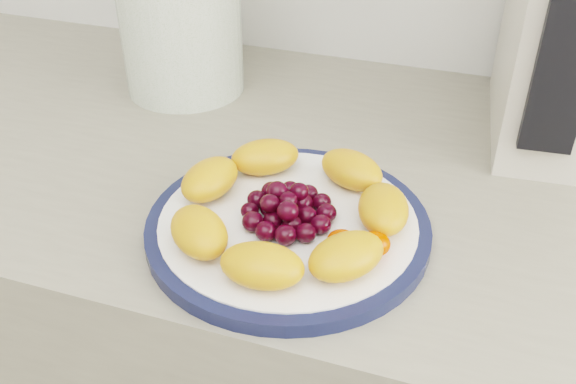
% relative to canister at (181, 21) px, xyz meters
% --- Properties ---
extents(plate_rim, '(0.28, 0.28, 0.01)m').
position_rel_canister_xyz_m(plate_rim, '(0.25, -0.27, -0.09)').
color(plate_rim, '#13193A').
rests_on(plate_rim, counter).
extents(plate_face, '(0.26, 0.26, 0.02)m').
position_rel_canister_xyz_m(plate_face, '(0.25, -0.27, -0.09)').
color(plate_face, white).
rests_on(plate_face, counter).
extents(canister, '(0.21, 0.21, 0.20)m').
position_rel_canister_xyz_m(canister, '(0.00, 0.00, 0.00)').
color(canister, '#3A611C').
rests_on(canister, counter).
extents(appliance_panel, '(0.06, 0.02, 0.24)m').
position_rel_canister_xyz_m(appliance_panel, '(0.48, -0.10, 0.07)').
color(appliance_panel, black).
rests_on(appliance_panel, appliance_body).
extents(fruit_plate, '(0.25, 0.24, 0.04)m').
position_rel_canister_xyz_m(fruit_plate, '(0.25, -0.28, -0.06)').
color(fruit_plate, orange).
rests_on(fruit_plate, plate_face).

